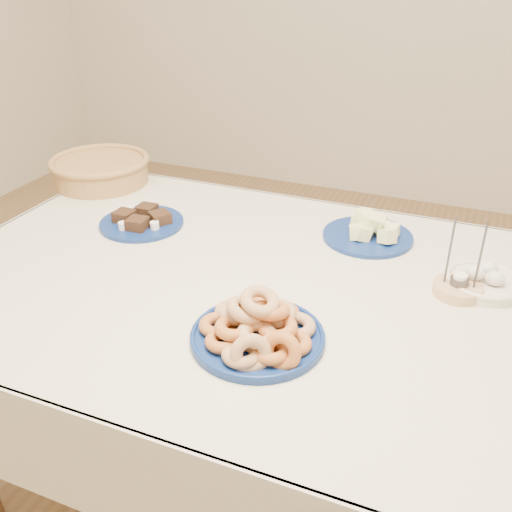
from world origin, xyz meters
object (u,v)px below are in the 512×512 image
dining_table (263,317)px  wicker_basket (100,169)px  brownie_plate (142,221)px  donut_platter (258,330)px  egg_bowl (484,281)px  candle_holder (458,287)px  melon_plate (369,231)px

dining_table → wicker_basket: bearing=152.0°
brownie_plate → wicker_basket: size_ratio=0.81×
donut_platter → egg_bowl: size_ratio=1.93×
brownie_plate → donut_platter: bearing=-36.5°
wicker_basket → candle_holder: candle_holder is taller
dining_table → brownie_plate: (-0.46, 0.17, 0.12)m
dining_table → wicker_basket: wicker_basket is taller
candle_holder → egg_bowl: (0.06, 0.05, 0.00)m
donut_platter → candle_holder: (0.37, 0.36, -0.01)m
donut_platter → brownie_plate: 0.67m
donut_platter → brownie_plate: (-0.54, 0.40, -0.02)m
dining_table → melon_plate: bearing=60.5°
donut_platter → candle_holder: size_ratio=1.91×
candle_holder → dining_table: bearing=-164.4°
melon_plate → wicker_basket: size_ratio=0.86×
melon_plate → egg_bowl: 0.36m
candle_holder → donut_platter: bearing=-136.2°
egg_bowl → wicker_basket: bearing=169.6°
melon_plate → brownie_plate: size_ratio=1.06×
dining_table → wicker_basket: size_ratio=4.44×
donut_platter → brownie_plate: bearing=143.5°
dining_table → candle_holder: bearing=15.6°
brownie_plate → egg_bowl: egg_bowl is taller
melon_plate → brownie_plate: bearing=-165.4°
brownie_plate → candle_holder: size_ratio=1.58×
candle_holder → melon_plate: bearing=141.2°
dining_table → donut_platter: 0.28m
candle_holder → brownie_plate: bearing=177.4°
dining_table → egg_bowl: (0.51, 0.18, 0.13)m
dining_table → egg_bowl: 0.55m
wicker_basket → candle_holder: size_ratio=1.95×
dining_table → wicker_basket: 0.90m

